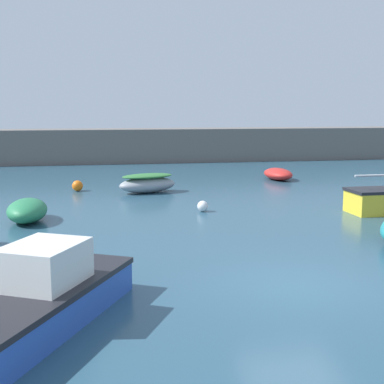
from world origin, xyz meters
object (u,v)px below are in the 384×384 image
mooring_buoy_orange (77,186)px  mooring_buoy_white (203,206)px  open_tender_yellow (27,210)px  cabin_cruiser_white (37,299)px  rowboat_with_red_cover (147,183)px  rowboat_white_midwater (278,174)px

mooring_buoy_orange → mooring_buoy_white: size_ratio=1.23×
open_tender_yellow → mooring_buoy_white: 6.95m
open_tender_yellow → cabin_cruiser_white: cabin_cruiser_white is taller
rowboat_with_red_cover → open_tender_yellow: bearing=33.4°
rowboat_white_midwater → rowboat_with_red_cover: bearing=-68.5°
cabin_cruiser_white → mooring_buoy_orange: 17.50m
cabin_cruiser_white → mooring_buoy_white: 12.26m
open_tender_yellow → rowboat_with_red_cover: bearing=-40.0°
cabin_cruiser_white → mooring_buoy_orange: size_ratio=10.12×
rowboat_with_red_cover → mooring_buoy_orange: 3.69m
rowboat_white_midwater → open_tender_yellow: 16.52m
rowboat_with_red_cover → cabin_cruiser_white: size_ratio=0.58×
cabin_cruiser_white → mooring_buoy_orange: (0.33, 17.49, -0.27)m
open_tender_yellow → rowboat_white_midwater: bearing=-54.1°
cabin_cruiser_white → mooring_buoy_white: bearing=-179.2°
open_tender_yellow → mooring_buoy_orange: size_ratio=4.80×
mooring_buoy_white → cabin_cruiser_white: bearing=-117.0°
rowboat_with_red_cover → mooring_buoy_white: (1.74, -5.44, -0.26)m
rowboat_white_midwater → mooring_buoy_orange: 11.95m
cabin_cruiser_white → rowboat_with_red_cover: bearing=-165.4°
open_tender_yellow → mooring_buoy_orange: bearing=-12.9°
mooring_buoy_white → mooring_buoy_orange: bearing=128.6°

